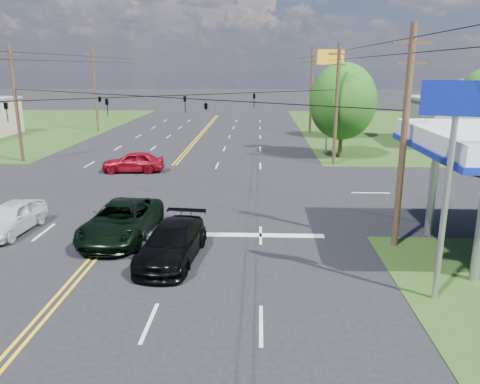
{
  "coord_description": "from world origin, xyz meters",
  "views": [
    {
      "loc": [
        6.88,
        -16.94,
        7.78
      ],
      "look_at": [
        5.94,
        6.0,
        1.6
      ],
      "focal_mm": 35.0,
      "sensor_mm": 36.0,
      "label": 1
    }
  ],
  "objects_px": {
    "pole_ne": "(337,104)",
    "polesign_se": "(454,132)",
    "tree_right_b": "(347,100)",
    "pole_se": "(404,136)",
    "tree_right_a": "(343,102)",
    "pole_nw": "(16,103)",
    "suv_black": "(172,243)",
    "pole_left_far": "(95,89)",
    "pickup_white": "(11,217)",
    "pickup_dkgreen": "(121,221)",
    "pole_right_far": "(311,89)"
  },
  "relations": [
    {
      "from": "pole_ne",
      "to": "polesign_se",
      "type": "relative_size",
      "value": 1.28
    },
    {
      "from": "pickup_dkgreen",
      "to": "pole_ne",
      "type": "bearing_deg",
      "value": 57.49
    },
    {
      "from": "pole_se",
      "to": "pole_left_far",
      "type": "height_order",
      "value": "pole_left_far"
    },
    {
      "from": "pole_se",
      "to": "pickup_dkgreen",
      "type": "xyz_separation_m",
      "value": [
        -12.5,
        0.5,
        -4.09
      ]
    },
    {
      "from": "tree_right_b",
      "to": "pickup_dkgreen",
      "type": "bearing_deg",
      "value": -116.21
    },
    {
      "from": "pole_right_far",
      "to": "tree_right_b",
      "type": "height_order",
      "value": "pole_right_far"
    },
    {
      "from": "pole_se",
      "to": "pole_nw",
      "type": "bearing_deg",
      "value": 145.3
    },
    {
      "from": "pole_nw",
      "to": "pickup_white",
      "type": "relative_size",
      "value": 2.17
    },
    {
      "from": "pole_nw",
      "to": "pole_left_far",
      "type": "relative_size",
      "value": 0.95
    },
    {
      "from": "tree_right_a",
      "to": "pole_nw",
      "type": "bearing_deg",
      "value": -173.66
    },
    {
      "from": "pole_se",
      "to": "pickup_dkgreen",
      "type": "bearing_deg",
      "value": 177.71
    },
    {
      "from": "pole_se",
      "to": "pickup_dkgreen",
      "type": "relative_size",
      "value": 1.59
    },
    {
      "from": "pickup_white",
      "to": "pole_se",
      "type": "bearing_deg",
      "value": 0.49
    },
    {
      "from": "pole_left_far",
      "to": "suv_black",
      "type": "xyz_separation_m",
      "value": [
        16.35,
        -39.03,
        -4.41
      ]
    },
    {
      "from": "pole_right_far",
      "to": "pickup_white",
      "type": "distance_m",
      "value": 40.5
    },
    {
      "from": "pole_left_far",
      "to": "pickup_white",
      "type": "relative_size",
      "value": 2.28
    },
    {
      "from": "pole_left_far",
      "to": "pickup_white",
      "type": "xyz_separation_m",
      "value": [
        7.99,
        -36.0,
        -4.42
      ]
    },
    {
      "from": "pole_left_far",
      "to": "tree_right_b",
      "type": "height_order",
      "value": "pole_left_far"
    },
    {
      "from": "pole_se",
      "to": "tree_right_b",
      "type": "relative_size",
      "value": 1.34
    },
    {
      "from": "pole_se",
      "to": "polesign_se",
      "type": "relative_size",
      "value": 1.28
    },
    {
      "from": "suv_black",
      "to": "pickup_white",
      "type": "distance_m",
      "value": 8.89
    },
    {
      "from": "tree_right_b",
      "to": "pickup_white",
      "type": "relative_size",
      "value": 1.62
    },
    {
      "from": "pole_nw",
      "to": "tree_right_b",
      "type": "height_order",
      "value": "pole_nw"
    },
    {
      "from": "pole_se",
      "to": "tree_right_a",
      "type": "bearing_deg",
      "value": 87.27
    },
    {
      "from": "pole_se",
      "to": "tree_right_a",
      "type": "distance_m",
      "value": 21.02
    },
    {
      "from": "pole_nw",
      "to": "tree_right_b",
      "type": "relative_size",
      "value": 1.34
    },
    {
      "from": "suv_black",
      "to": "polesign_se",
      "type": "distance_m",
      "value": 11.28
    },
    {
      "from": "polesign_se",
      "to": "tree_right_a",
      "type": "bearing_deg",
      "value": 87.8
    },
    {
      "from": "polesign_se",
      "to": "pole_nw",
      "type": "bearing_deg",
      "value": 138.5
    },
    {
      "from": "pole_left_far",
      "to": "pole_right_far",
      "type": "bearing_deg",
      "value": 0.0
    },
    {
      "from": "pole_se",
      "to": "pole_ne",
      "type": "xyz_separation_m",
      "value": [
        0.0,
        18.0,
        0.0
      ]
    },
    {
      "from": "tree_right_b",
      "to": "suv_black",
      "type": "distance_m",
      "value": 37.58
    },
    {
      "from": "pole_se",
      "to": "pole_ne",
      "type": "bearing_deg",
      "value": 90.0
    },
    {
      "from": "pole_ne",
      "to": "pole_nw",
      "type": "bearing_deg",
      "value": 180.0
    },
    {
      "from": "suv_black",
      "to": "pole_ne",
      "type": "bearing_deg",
      "value": 69.9
    },
    {
      "from": "pickup_dkgreen",
      "to": "suv_black",
      "type": "bearing_deg",
      "value": -38.64
    },
    {
      "from": "pole_right_far",
      "to": "tree_right_a",
      "type": "height_order",
      "value": "pole_right_far"
    },
    {
      "from": "pole_se",
      "to": "tree_right_b",
      "type": "height_order",
      "value": "pole_se"
    },
    {
      "from": "pole_right_far",
      "to": "polesign_se",
      "type": "height_order",
      "value": "pole_right_far"
    },
    {
      "from": "pole_se",
      "to": "pickup_dkgreen",
      "type": "distance_m",
      "value": 13.16
    },
    {
      "from": "tree_right_b",
      "to": "polesign_se",
      "type": "xyz_separation_m",
      "value": [
        -3.5,
        -38.0,
        1.57
      ]
    },
    {
      "from": "pole_nw",
      "to": "pickup_dkgreen",
      "type": "xyz_separation_m",
      "value": [
        13.5,
        -17.5,
        -4.09
      ]
    },
    {
      "from": "pickup_dkgreen",
      "to": "pole_se",
      "type": "bearing_deg",
      "value": 0.74
    },
    {
      "from": "pole_se",
      "to": "pole_right_far",
      "type": "xyz_separation_m",
      "value": [
        0.0,
        37.0,
        0.25
      ]
    },
    {
      "from": "pole_nw",
      "to": "tree_right_a",
      "type": "relative_size",
      "value": 1.16
    },
    {
      "from": "pole_left_far",
      "to": "suv_black",
      "type": "height_order",
      "value": "pole_left_far"
    },
    {
      "from": "pole_ne",
      "to": "polesign_se",
      "type": "height_order",
      "value": "pole_ne"
    },
    {
      "from": "tree_right_b",
      "to": "suv_black",
      "type": "height_order",
      "value": "tree_right_b"
    },
    {
      "from": "pole_right_far",
      "to": "pickup_dkgreen",
      "type": "height_order",
      "value": "pole_right_far"
    },
    {
      "from": "polesign_se",
      "to": "pole_se",
      "type": "bearing_deg",
      "value": 90.0
    }
  ]
}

